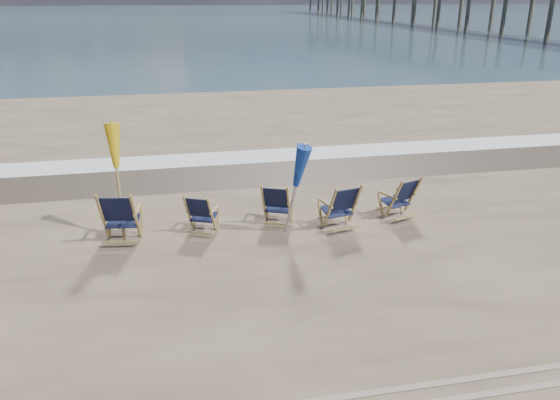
% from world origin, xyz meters
% --- Properties ---
extents(ocean, '(400.00, 400.00, 0.00)m').
position_xyz_m(ocean, '(0.00, 128.00, 0.00)').
color(ocean, '#3D5966').
rests_on(ocean, ground).
extents(surf_foam, '(200.00, 1.40, 0.01)m').
position_xyz_m(surf_foam, '(0.00, 8.30, 0.00)').
color(surf_foam, silver).
rests_on(surf_foam, ground).
extents(wet_sand_strip, '(200.00, 2.60, 0.00)m').
position_xyz_m(wet_sand_strip, '(0.00, 6.80, 0.00)').
color(wet_sand_strip, '#42362A').
rests_on(wet_sand_strip, ground).
extents(beach_chair_0, '(0.83, 0.90, 1.11)m').
position_xyz_m(beach_chair_0, '(-2.71, 2.70, 0.56)').
color(beach_chair_0, '#111633').
rests_on(beach_chair_0, ground).
extents(beach_chair_1, '(0.78, 0.82, 0.89)m').
position_xyz_m(beach_chair_1, '(-1.26, 2.81, 0.44)').
color(beach_chair_1, '#111633').
rests_on(beach_chair_1, ground).
extents(beach_chair_2, '(0.83, 0.87, 0.95)m').
position_xyz_m(beach_chair_2, '(0.34, 2.94, 0.48)').
color(beach_chair_2, '#111633').
rests_on(beach_chair_2, ground).
extents(beach_chair_3, '(0.80, 0.86, 1.03)m').
position_xyz_m(beach_chair_3, '(1.64, 2.59, 0.51)').
color(beach_chair_3, '#111633').
rests_on(beach_chair_3, ground).
extents(beach_chair_4, '(0.84, 0.88, 0.98)m').
position_xyz_m(beach_chair_4, '(3.07, 2.93, 0.49)').
color(beach_chair_4, '#111633').
rests_on(beach_chair_4, ground).
extents(umbrella_yellow, '(0.30, 0.30, 2.27)m').
position_xyz_m(umbrella_yellow, '(-3.00, 3.14, 1.74)').
color(umbrella_yellow, tan).
rests_on(umbrella_yellow, ground).
extents(umbrella_blue, '(0.30, 0.30, 1.95)m').
position_xyz_m(umbrella_blue, '(0.33, 2.51, 1.43)').
color(umbrella_blue, '#A5A5AD').
rests_on(umbrella_blue, ground).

